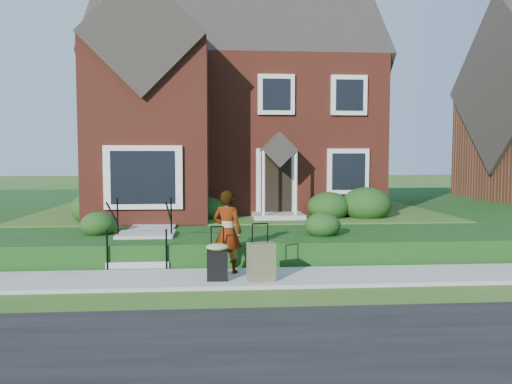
{
  "coord_description": "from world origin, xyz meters",
  "views": [
    {
      "loc": [
        -0.67,
        -10.29,
        2.58
      ],
      "look_at": [
        0.25,
        2.0,
        1.71
      ],
      "focal_mm": 35.0,
      "sensor_mm": 36.0,
      "label": 1
    }
  ],
  "objects": [
    {
      "name": "suitcase_black",
      "position": [
        -0.71,
        -0.32,
        0.51
      ],
      "size": [
        0.47,
        0.38,
        1.1
      ],
      "rotation": [
        0.0,
        0.0,
        -0.02
      ],
      "color": "black",
      "rests_on": "sidewalk"
    },
    {
      "name": "walkway",
      "position": [
        -2.5,
        5.0,
        0.63
      ],
      "size": [
        1.2,
        6.0,
        0.06
      ],
      "primitive_type": "cube",
      "color": "#9E9B93",
      "rests_on": "terrace"
    },
    {
      "name": "main_house",
      "position": [
        -0.21,
        9.61,
        5.26
      ],
      "size": [
        10.4,
        10.2,
        9.4
      ],
      "color": "maroon",
      "rests_on": "terrace"
    },
    {
      "name": "front_steps",
      "position": [
        -2.5,
        1.84,
        0.47
      ],
      "size": [
        1.4,
        2.02,
        1.5
      ],
      "color": "#9E9B93",
      "rests_on": "ground"
    },
    {
      "name": "sidewalk",
      "position": [
        0.0,
        0.0,
        0.04
      ],
      "size": [
        60.0,
        1.6,
        0.08
      ],
      "primitive_type": "cube",
      "color": "#9E9B93",
      "rests_on": "ground"
    },
    {
      "name": "woman",
      "position": [
        -0.49,
        0.39,
        0.97
      ],
      "size": [
        0.77,
        0.65,
        1.79
      ],
      "primitive_type": "imported",
      "rotation": [
        0.0,
        0.0,
        2.73
      ],
      "color": "#999999",
      "rests_on": "sidewalk"
    },
    {
      "name": "ground",
      "position": [
        0.0,
        0.0,
        0.0
      ],
      "size": [
        120.0,
        120.0,
        0.0
      ],
      "primitive_type": "plane",
      "color": "#2D5119",
      "rests_on": "ground"
    },
    {
      "name": "foundation_shrubs",
      "position": [
        0.45,
        5.04,
        1.09
      ],
      "size": [
        10.05,
        4.64,
        1.12
      ],
      "color": "black",
      "rests_on": "terrace"
    },
    {
      "name": "terrace",
      "position": [
        4.0,
        10.9,
        0.3
      ],
      "size": [
        44.0,
        20.0,
        0.6
      ],
      "primitive_type": "cube",
      "color": "#123D10",
      "rests_on": "ground"
    },
    {
      "name": "suitcase_olive",
      "position": [
        0.17,
        -0.41,
        0.47
      ],
      "size": [
        0.58,
        0.39,
        1.16
      ],
      "rotation": [
        0.0,
        0.0,
        0.18
      ],
      "color": "brown",
      "rests_on": "sidewalk"
    }
  ]
}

